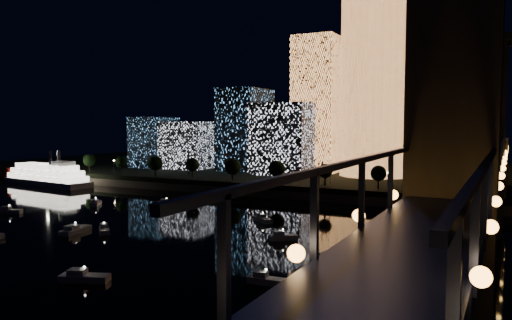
# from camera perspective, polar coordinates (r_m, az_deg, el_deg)

# --- Properties ---
(ground) EXTENTS (520.00, 520.00, 0.00)m
(ground) POSITION_cam_1_polar(r_m,az_deg,el_deg) (118.20, -11.39, -9.72)
(ground) COLOR black
(ground) RESTS_ON ground
(far_bank) EXTENTS (420.00, 160.00, 5.00)m
(far_bank) POSITION_cam_1_polar(r_m,az_deg,el_deg) (260.99, 11.02, -1.55)
(far_bank) COLOR black
(far_bank) RESTS_ON ground
(seawall) EXTENTS (420.00, 6.00, 3.00)m
(seawall) POSITION_cam_1_polar(r_m,az_deg,el_deg) (187.91, 4.39, -4.01)
(seawall) COLOR #6B5E4C
(seawall) RESTS_ON ground
(tower_cylindrical) EXTENTS (34.00, 34.00, 88.01)m
(tower_cylindrical) POSITION_cam_1_polar(r_m,az_deg,el_deg) (229.56, 13.69, 9.29)
(tower_cylindrical) COLOR #FF9D51
(tower_cylindrical) RESTS_ON far_bank
(tower_rectangular) EXTENTS (20.23, 20.23, 64.36)m
(tower_rectangular) POSITION_cam_1_polar(r_m,az_deg,el_deg) (241.30, 7.02, 6.28)
(tower_rectangular) COLOR #FF9D51
(tower_rectangular) RESTS_ON far_bank
(midrise_blocks) EXTENTS (99.83, 34.59, 40.60)m
(midrise_blocks) POSITION_cam_1_polar(r_m,az_deg,el_deg) (249.77, -3.26, 2.59)
(midrise_blocks) COLOR silver
(midrise_blocks) RESTS_ON far_bank
(truss_bridge) EXTENTS (13.00, 266.00, 50.00)m
(truss_bridge) POSITION_cam_1_polar(r_m,az_deg,el_deg) (94.35, 22.83, -3.45)
(truss_bridge) COLOR #192050
(truss_bridge) RESTS_ON ground
(riverboat) EXTENTS (56.27, 18.01, 16.67)m
(riverboat) POSITION_cam_1_polar(r_m,az_deg,el_deg) (250.55, -23.11, -1.64)
(riverboat) COLOR silver
(riverboat) RESTS_ON ground
(motorboats) EXTENTS (127.10, 77.90, 2.78)m
(motorboats) POSITION_cam_1_polar(r_m,az_deg,el_deg) (127.09, -9.60, -8.34)
(motorboats) COLOR silver
(motorboats) RESTS_ON ground
(esplanade_trees) EXTENTS (165.66, 6.74, 8.87)m
(esplanade_trees) POSITION_cam_1_polar(r_m,az_deg,el_deg) (207.47, -3.65, -0.74)
(esplanade_trees) COLOR black
(esplanade_trees) RESTS_ON far_bank
(street_lamps) EXTENTS (132.70, 0.70, 5.65)m
(street_lamps) POSITION_cam_1_polar(r_m,az_deg,el_deg) (212.75, -2.82, -1.00)
(street_lamps) COLOR black
(street_lamps) RESTS_ON far_bank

